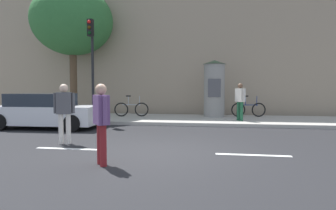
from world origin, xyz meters
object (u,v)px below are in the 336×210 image
at_px(traffic_light, 92,53).
at_px(pedestrian_near_pole, 64,109).
at_px(poster_column, 214,88).
at_px(bicycle_leaning, 248,109).
at_px(street_tree, 72,21).
at_px(pedestrian_tallest, 240,99).
at_px(bicycle_upright, 131,109).
at_px(pedestrian_with_backpack, 101,117).
at_px(parked_car_dark, 46,111).

height_order(traffic_light, pedestrian_near_pole, traffic_light).
relative_size(poster_column, bicycle_leaning, 1.64).
distance_m(street_tree, pedestrian_tallest, 10.12).
bearing_deg(pedestrian_near_pole, bicycle_leaning, 50.82).
bearing_deg(bicycle_upright, poster_column, 6.36).
bearing_deg(traffic_light, pedestrian_near_pole, -76.08).
height_order(traffic_light, pedestrian_tallest, traffic_light).
distance_m(poster_column, bicycle_upright, 4.39).
bearing_deg(pedestrian_near_pole, pedestrian_with_backpack, -46.50).
distance_m(traffic_light, pedestrian_near_pole, 5.23).
xyz_separation_m(street_tree, pedestrian_near_pole, (3.53, -7.59, -4.31)).
height_order(pedestrian_with_backpack, bicycle_upright, pedestrian_with_backpack).
xyz_separation_m(poster_column, bicycle_upright, (-4.24, -0.47, -1.07)).
height_order(street_tree, pedestrian_with_backpack, street_tree).
bearing_deg(bicycle_leaning, street_tree, 179.08).
relative_size(traffic_light, parked_car_dark, 1.06).
distance_m(pedestrian_tallest, parked_car_dark, 8.34).
relative_size(poster_column, pedestrian_tallest, 1.71).
xyz_separation_m(traffic_light, pedestrian_near_pole, (1.15, -4.63, -2.15)).
bearing_deg(pedestrian_tallest, street_tree, 167.68).
distance_m(pedestrian_with_backpack, pedestrian_near_pole, 2.82).
bearing_deg(street_tree, parked_car_dark, -76.65).
relative_size(pedestrian_tallest, parked_car_dark, 0.40).
bearing_deg(poster_column, parked_car_dark, -148.12).
bearing_deg(pedestrian_with_backpack, poster_column, 75.56).
distance_m(bicycle_upright, parked_car_dark, 4.50).
bearing_deg(traffic_light, pedestrian_with_backpack, -65.17).
height_order(pedestrian_tallest, bicycle_leaning, pedestrian_tallest).
xyz_separation_m(pedestrian_with_backpack, bicycle_upright, (-1.86, 8.77, -0.48)).
relative_size(bicycle_upright, parked_car_dark, 0.41).
distance_m(pedestrian_near_pole, pedestrian_tallest, 7.84).
bearing_deg(pedestrian_tallest, parked_car_dark, -161.61).
xyz_separation_m(traffic_light, parked_car_dark, (-1.29, -1.63, -2.49)).
bearing_deg(pedestrian_tallest, bicycle_leaning, 72.01).
bearing_deg(poster_column, street_tree, 177.14).
distance_m(street_tree, pedestrian_near_pole, 9.41).
xyz_separation_m(pedestrian_with_backpack, bicycle_leaning, (4.12, 9.47, -0.48)).
height_order(street_tree, pedestrian_tallest, street_tree).
xyz_separation_m(pedestrian_near_pole, parked_car_dark, (-2.44, 2.99, -0.34)).
bearing_deg(traffic_light, poster_column, 25.17).
xyz_separation_m(bicycle_leaning, bicycle_upright, (-5.97, -0.71, 0.00)).
xyz_separation_m(poster_column, parked_car_dark, (-6.76, -4.20, -0.93)).
distance_m(poster_column, pedestrian_near_pole, 8.41).
bearing_deg(bicycle_leaning, pedestrian_with_backpack, -113.49).
bearing_deg(bicycle_upright, pedestrian_with_backpack, -78.04).
xyz_separation_m(pedestrian_tallest, bicycle_upright, (-5.39, 1.10, -0.61)).
bearing_deg(traffic_light, parked_car_dark, -128.29).
relative_size(pedestrian_near_pole, bicycle_leaning, 1.00).
height_order(poster_column, bicycle_leaning, poster_column).
bearing_deg(pedestrian_with_backpack, traffic_light, 114.83).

